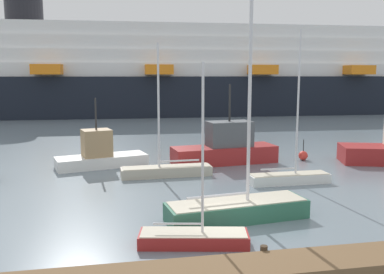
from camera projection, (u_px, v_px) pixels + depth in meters
ground_plane at (237, 235)px, 16.57m from camera, size 600.00×600.00×0.00m
dock_pier at (274, 272)px, 12.75m from camera, size 25.54×1.85×0.78m
sailboat_0 at (289, 176)px, 24.30m from camera, size 4.78×1.20×8.77m
sailboat_1 at (237, 208)px, 18.24m from camera, size 6.41×2.58×9.72m
sailboat_5 at (166, 169)px, 26.04m from camera, size 5.67×1.41×8.17m
sailboat_6 at (194, 236)px, 15.52m from camera, size 4.22×1.98×6.73m
fishing_boat_0 at (226, 148)px, 29.89m from camera, size 7.68×3.15×5.60m
fishing_boat_1 at (100, 155)px, 28.63m from camera, size 6.43×3.56×4.72m
channel_buoy_0 at (213, 147)px, 34.59m from camera, size 0.59×0.59×1.65m
channel_buoy_2 at (303, 155)px, 30.92m from camera, size 0.68×0.68×1.54m
cruise_ship at (154, 75)px, 66.97m from camera, size 109.38×20.23×19.27m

